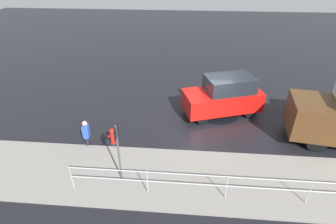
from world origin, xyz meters
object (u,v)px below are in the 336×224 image
moving_hatchback (224,96)px  fire_hydrant (113,136)px  pedestrian (86,132)px  sign_post (118,146)px

moving_hatchback → fire_hydrant: bearing=31.1°
fire_hydrant → pedestrian: bearing=7.5°
fire_hydrant → sign_post: sign_post is taller
pedestrian → sign_post: sign_post is taller
pedestrian → sign_post: size_ratio=0.51×
fire_hydrant → pedestrian: size_ratio=0.66×
fire_hydrant → pedestrian: 1.14m
fire_hydrant → pedestrian: (1.09, 0.14, 0.28)m
fire_hydrant → sign_post: bearing=112.7°
pedestrian → fire_hydrant: bearing=-172.5°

